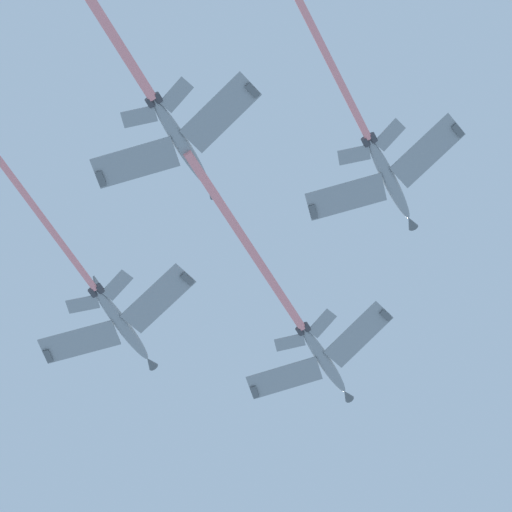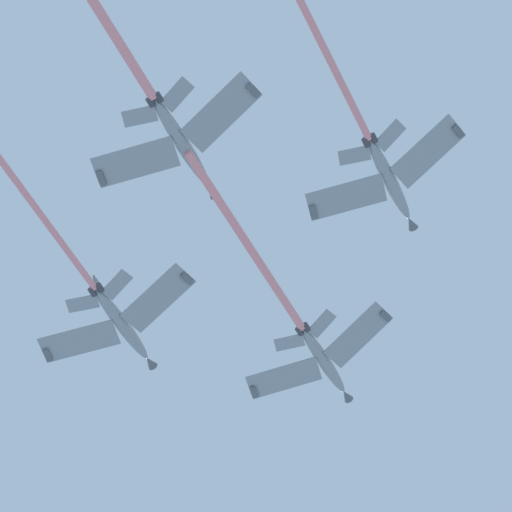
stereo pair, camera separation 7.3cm
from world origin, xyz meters
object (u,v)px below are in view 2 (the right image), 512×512
object	(u,v)px
jet_left_wing	(105,301)
jet_slot	(146,85)
jet_lead	(298,322)
jet_right_wing	(375,150)

from	to	relation	value
jet_left_wing	jet_slot	size ratio (longest dim) A/B	0.88
jet_left_wing	jet_lead	bearing A→B (deg)	58.52
jet_lead	jet_left_wing	size ratio (longest dim) A/B	1.13
jet_lead	jet_right_wing	size ratio (longest dim) A/B	1.14
jet_lead	jet_slot	bearing A→B (deg)	-71.03
jet_lead	jet_slot	xyz separation A→B (m)	(10.54, -30.68, -13.69)
jet_lead	jet_slot	size ratio (longest dim) A/B	1.00
jet_right_wing	jet_lead	bearing A→B (deg)	161.09
jet_left_wing	jet_right_wing	size ratio (longest dim) A/B	1.00
jet_left_wing	jet_right_wing	xyz separation A→B (m)	(33.12, 12.12, -0.05)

